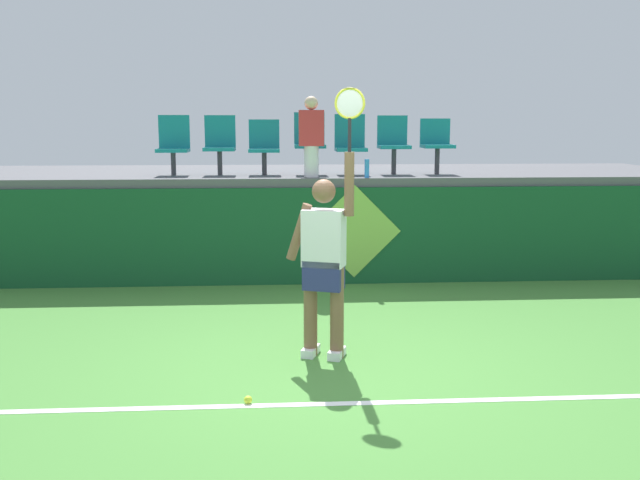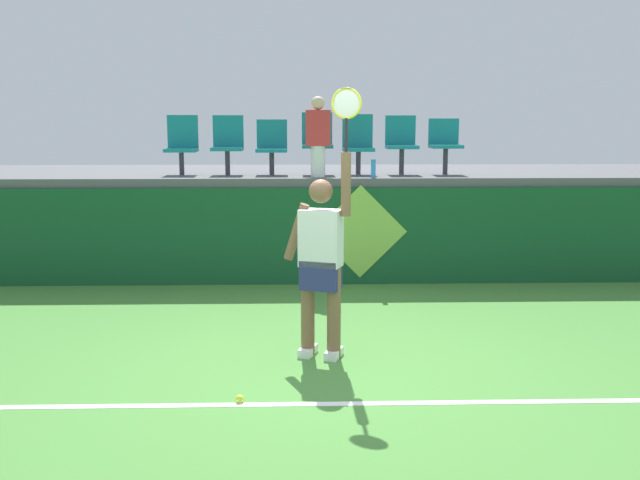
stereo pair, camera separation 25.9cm
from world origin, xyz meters
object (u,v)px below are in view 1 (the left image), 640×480
stadium_chair_2 (264,145)px  stadium_chair_5 (393,141)px  stadium_chair_0 (174,143)px  stadium_chair_1 (220,143)px  stadium_chair_6 (437,142)px  spectator_0 (311,135)px  stadium_chair_4 (350,142)px  stadium_chair_3 (310,140)px  tennis_ball (248,400)px  tennis_player (324,258)px  water_bottle (367,168)px

stadium_chair_2 → stadium_chair_5: (1.87, 0.00, 0.04)m
stadium_chair_0 → stadium_chair_2: bearing=-0.3°
stadium_chair_1 → stadium_chair_6: (3.13, -0.01, 0.00)m
spectator_0 → stadium_chair_4: bearing=38.5°
stadium_chair_3 → spectator_0: size_ratio=0.81×
stadium_chair_0 → stadium_chair_6: 3.79m
stadium_chair_4 → stadium_chair_5: (0.62, -0.01, 0.01)m
tennis_ball → stadium_chair_2: bearing=89.1°
tennis_ball → spectator_0: (0.73, 4.43, 1.98)m
stadium_chair_2 → stadium_chair_3: 0.66m
tennis_player → stadium_chair_6: bearing=63.4°
stadium_chair_1 → stadium_chair_2: stadium_chair_1 is taller
stadium_chair_5 → stadium_chair_1: bearing=179.9°
tennis_player → stadium_chair_1: 4.10m
water_bottle → stadium_chair_3: stadium_chair_3 is taller
tennis_player → stadium_chair_3: size_ratio=2.83×
stadium_chair_5 → stadium_chair_6: bearing=-0.5°
stadium_chair_3 → stadium_chair_4: 0.59m
stadium_chair_1 → stadium_chair_3: 1.29m
tennis_ball → stadium_chair_6: size_ratio=0.08×
stadium_chair_2 → stadium_chair_0: bearing=179.7°
tennis_ball → stadium_chair_4: bearing=74.9°
stadium_chair_3 → tennis_player: bearing=-90.7°
tennis_player → water_bottle: bearing=75.7°
stadium_chair_1 → stadium_chair_4: bearing=0.1°
stadium_chair_3 → stadium_chair_5: bearing=-0.2°
water_bottle → stadium_chair_4: (-0.16, 0.67, 0.33)m
stadium_chair_0 → spectator_0: (1.94, -0.47, 0.12)m
stadium_chair_2 → stadium_chair_5: bearing=0.0°
water_bottle → stadium_chair_4: size_ratio=0.29×
tennis_player → tennis_ball: size_ratio=38.05×
tennis_ball → stadium_chair_3: (0.73, 4.89, 1.90)m
stadium_chair_2 → stadium_chair_6: bearing=-0.1°
stadium_chair_5 → spectator_0: spectator_0 is taller
water_bottle → stadium_chair_0: stadium_chair_0 is taller
stadium_chair_0 → stadium_chair_4: 2.53m
stadium_chair_4 → tennis_player: bearing=-99.6°
water_bottle → stadium_chair_6: (1.10, 0.65, 0.33)m
spectator_0 → water_bottle: bearing=-14.8°
stadium_chair_0 → stadium_chair_3: size_ratio=0.96×
tennis_ball → spectator_0: 4.90m
tennis_player → stadium_chair_2: size_ratio=3.20×
stadium_chair_5 → spectator_0: 1.30m
tennis_ball → stadium_chair_3: bearing=81.5°
tennis_player → spectator_0: bearing=89.1°
tennis_ball → tennis_player: bearing=58.2°
water_bottle → stadium_chair_2: stadium_chair_2 is taller
stadium_chair_2 → spectator_0: bearing=-35.2°
water_bottle → stadium_chair_6: 1.32m
stadium_chair_0 → stadium_chair_1: bearing=-0.2°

